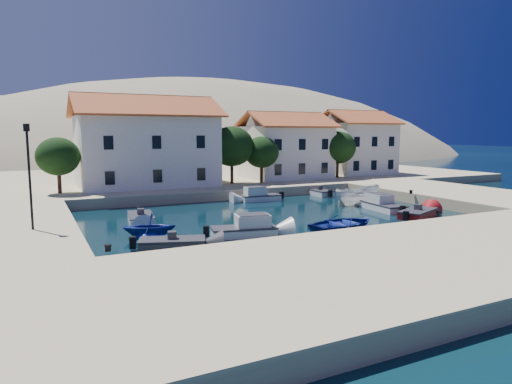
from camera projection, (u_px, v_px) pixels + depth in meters
ground at (354, 243)px, 27.83m from camera, size 400.00×400.00×0.00m
quay_south at (431, 260)px, 22.44m from camera, size 52.00×12.00×1.00m
quay_east at (454, 195)px, 45.72m from camera, size 11.00×20.00×1.00m
quay_west at (6, 234)px, 28.22m from camera, size 8.00×20.00×1.00m
quay_north at (189, 179)px, 62.37m from camera, size 80.00×36.00×1.00m
hills at (162, 225)px, 149.67m from camera, size 254.00×176.00×99.00m
building_left at (146, 140)px, 49.25m from camera, size 14.70×9.45×9.70m
building_mid at (285, 145)px, 58.20m from camera, size 10.50×8.40×8.30m
building_right at (355, 142)px, 64.37m from camera, size 9.45×8.40×8.80m
trees at (244, 149)px, 51.79m from camera, size 37.30×5.30×6.45m
lamppost at (29, 166)px, 26.57m from camera, size 0.35×0.25×6.22m
bollards at (351, 212)px, 32.35m from camera, size 29.36×9.56×0.30m
motorboat_grey_sw at (172, 244)px, 26.39m from camera, size 4.14×2.85×1.25m
cabin_cruiser_south at (244, 229)px, 29.70m from camera, size 4.51×2.67×1.60m
rowboat_south at (344, 230)px, 31.76m from camera, size 5.81×4.49×1.11m
motorboat_red_se at (418, 214)px, 36.36m from camera, size 4.41×3.21×1.25m
cabin_cruiser_east at (383, 205)px, 39.66m from camera, size 2.30×4.68×1.60m
boat_east at (358, 205)px, 42.83m from camera, size 5.12×2.05×1.96m
motorboat_white_ne at (319, 193)px, 49.28m from camera, size 1.78×3.58×1.25m
rowboat_west at (149, 237)px, 29.44m from camera, size 4.03×3.73×1.75m
motorboat_white_west at (141, 219)px, 34.29m from camera, size 2.35×4.24×1.25m
cabin_cruiser_north at (260, 196)px, 45.14m from camera, size 4.05×2.02×1.60m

